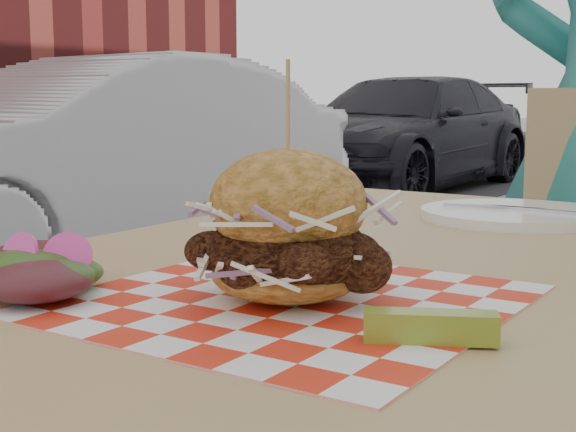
% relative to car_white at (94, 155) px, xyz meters
% --- Properties ---
extents(car_white, '(1.54, 3.70, 1.19)m').
position_rel_car_white_xyz_m(car_white, '(0.00, 0.00, 0.00)').
color(car_white, silver).
rests_on(car_white, ground).
extents(car_dark, '(1.74, 4.07, 1.17)m').
position_rel_car_white_xyz_m(car_dark, '(0.00, 4.29, -0.01)').
color(car_dark, black).
rests_on(car_dark, ground).
extents(patio_table, '(0.80, 1.20, 0.75)m').
position_rel_car_white_xyz_m(patio_table, '(3.25, -2.57, 0.08)').
color(patio_table, tan).
rests_on(patio_table, ground).
extents(paper_liner, '(0.36, 0.36, 0.00)m').
position_rel_car_white_xyz_m(paper_liner, '(3.24, -2.80, 0.16)').
color(paper_liner, red).
rests_on(paper_liner, patio_table).
extents(sandwich, '(0.18, 0.18, 0.20)m').
position_rel_car_white_xyz_m(sandwich, '(3.24, -2.80, 0.21)').
color(sandwich, '#CE8A3A').
rests_on(sandwich, paper_liner).
extents(pickle_spear, '(0.09, 0.06, 0.02)m').
position_rel_car_white_xyz_m(pickle_spear, '(3.39, -2.85, 0.17)').
color(pickle_spear, olive).
rests_on(pickle_spear, paper_liner).
extents(side_salad, '(0.13, 0.14, 0.05)m').
position_rel_car_white_xyz_m(side_salad, '(3.05, -2.91, 0.17)').
color(side_salad, '#3F1419').
rests_on(side_salad, patio_table).
extents(place_setting, '(0.27, 0.27, 0.02)m').
position_rel_car_white_xyz_m(place_setting, '(3.25, -2.21, 0.16)').
color(place_setting, white).
rests_on(place_setting, patio_table).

